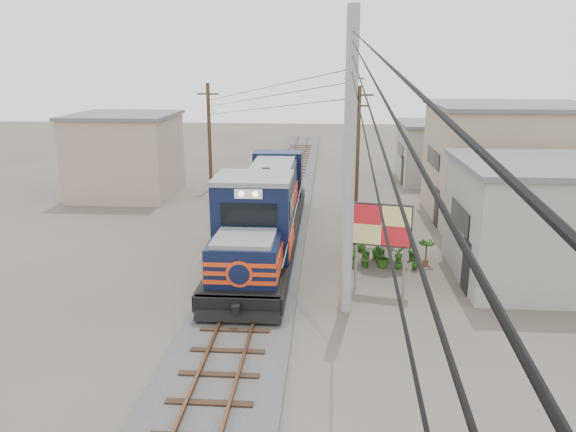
# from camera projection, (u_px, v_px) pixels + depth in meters

# --- Properties ---
(ground) EXTENTS (120.00, 120.00, 0.00)m
(ground) POSITION_uv_depth(u_px,v_px,m) (247.00, 301.00, 20.14)
(ground) COLOR #473F35
(ground) RESTS_ON ground
(ballast) EXTENTS (3.60, 70.00, 0.16)m
(ballast) POSITION_uv_depth(u_px,v_px,m) (274.00, 222.00, 29.73)
(ballast) COLOR #595651
(ballast) RESTS_ON ground
(track) EXTENTS (1.15, 70.00, 0.12)m
(track) POSITION_uv_depth(u_px,v_px,m) (274.00, 219.00, 29.68)
(track) COLOR #51331E
(track) RESTS_ON ground
(locomotive) EXTENTS (2.97, 16.17, 4.01)m
(locomotive) POSITION_uv_depth(u_px,v_px,m) (265.00, 212.00, 25.38)
(locomotive) COLOR black
(locomotive) RESTS_ON ground
(utility_pole_main) EXTENTS (0.40, 0.40, 10.00)m
(utility_pole_main) POSITION_uv_depth(u_px,v_px,m) (349.00, 168.00, 18.09)
(utility_pole_main) COLOR #9E9B93
(utility_pole_main) RESTS_ON ground
(wooden_pole_mid) EXTENTS (1.60, 0.24, 7.00)m
(wooden_pole_mid) POSITION_uv_depth(u_px,v_px,m) (358.00, 145.00, 32.31)
(wooden_pole_mid) COLOR #4C3826
(wooden_pole_mid) RESTS_ON ground
(wooden_pole_far) EXTENTS (1.60, 0.24, 7.50)m
(wooden_pole_far) POSITION_uv_depth(u_px,v_px,m) (353.00, 117.00, 45.68)
(wooden_pole_far) COLOR #4C3826
(wooden_pole_far) RESTS_ON ground
(wooden_pole_left) EXTENTS (1.60, 0.24, 7.00)m
(wooden_pole_left) POSITION_uv_depth(u_px,v_px,m) (209.00, 135.00, 36.82)
(wooden_pole_left) COLOR #4C3826
(wooden_pole_left) RESTS_ON ground
(power_lines) EXTENTS (9.65, 19.00, 3.30)m
(power_lines) POSITION_uv_depth(u_px,v_px,m) (267.00, 78.00, 26.30)
(power_lines) COLOR black
(power_lines) RESTS_ON ground
(shophouse_front) EXTENTS (7.35, 6.30, 4.70)m
(shophouse_front) POSITION_uv_depth(u_px,v_px,m) (553.00, 222.00, 21.59)
(shophouse_front) COLOR gray
(shophouse_front) RESTS_ON ground
(shophouse_mid) EXTENTS (8.40, 7.35, 6.20)m
(shophouse_mid) POSITION_uv_depth(u_px,v_px,m) (509.00, 162.00, 29.98)
(shophouse_mid) COLOR tan
(shophouse_mid) RESTS_ON ground
(shophouse_back) EXTENTS (6.30, 6.30, 4.20)m
(shophouse_back) POSITION_uv_depth(u_px,v_px,m) (443.00, 152.00, 39.96)
(shophouse_back) COLOR gray
(shophouse_back) RESTS_ON ground
(shophouse_left) EXTENTS (6.30, 6.30, 5.20)m
(shophouse_left) POSITION_uv_depth(u_px,v_px,m) (126.00, 155.00, 35.53)
(shophouse_left) COLOR tan
(shophouse_left) RESTS_ON ground
(billboard) EXTENTS (2.17, 0.58, 3.38)m
(billboard) POSITION_uv_depth(u_px,v_px,m) (381.00, 228.00, 20.37)
(billboard) COLOR #99999E
(billboard) RESTS_ON ground
(market_umbrella) EXTENTS (2.31, 2.31, 2.54)m
(market_umbrella) POSITION_uv_depth(u_px,v_px,m) (384.00, 212.00, 23.40)
(market_umbrella) COLOR black
(market_umbrella) RESTS_ON ground
(vendor) EXTENTS (0.69, 0.52, 1.69)m
(vendor) POSITION_uv_depth(u_px,v_px,m) (391.00, 228.00, 26.10)
(vendor) COLOR black
(vendor) RESTS_ON ground
(plant_nursery) EXTENTS (3.51, 2.97, 1.07)m
(plant_nursery) POSITION_uv_depth(u_px,v_px,m) (375.00, 250.00, 24.17)
(plant_nursery) COLOR #2A5A19
(plant_nursery) RESTS_ON ground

